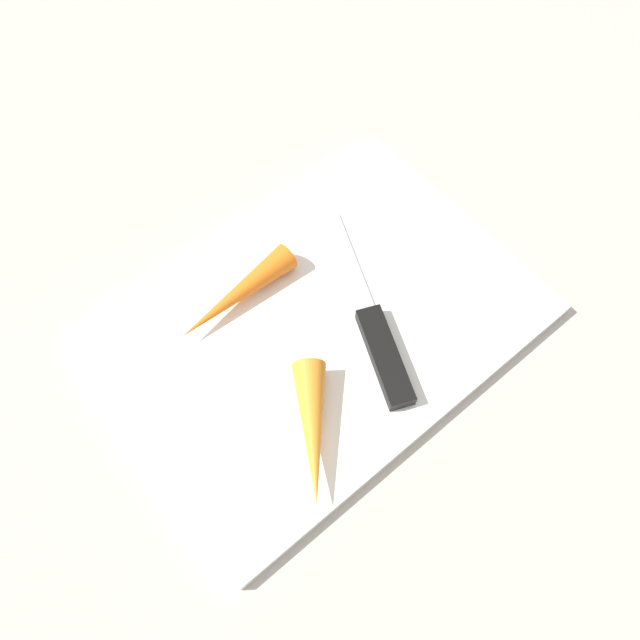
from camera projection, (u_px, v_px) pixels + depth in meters
name	position (u px, v px, depth m)	size (l,w,h in m)	color
ground_plane	(320.00, 326.00, 0.53)	(1.40, 1.40, 0.00)	#ADA8A0
cutting_board	(320.00, 323.00, 0.53)	(0.36, 0.26, 0.01)	white
knife	(379.00, 343.00, 0.51)	(0.10, 0.19, 0.01)	#B7B7BC
carrot_long	(237.00, 295.00, 0.52)	(0.03, 0.03, 0.12)	orange
carrot_short	(313.00, 431.00, 0.46)	(0.03, 0.03, 0.11)	orange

